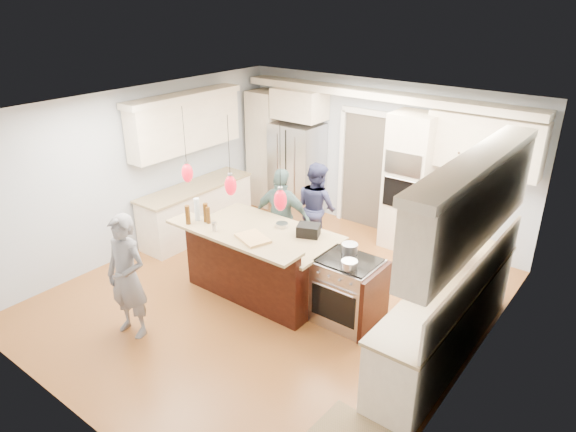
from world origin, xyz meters
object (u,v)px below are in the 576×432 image
object	(u,v)px
island_range	(349,291)
person_bar_end	(127,277)
refrigerator	(297,170)
person_far_left	(316,207)
kitchen_island	(263,260)

from	to	relation	value
island_range	person_bar_end	distance (m)	2.82
refrigerator	person_far_left	size ratio (longest dim) A/B	1.17
refrigerator	person_bar_end	world-z (taller)	refrigerator
island_range	person_bar_end	world-z (taller)	person_bar_end
island_range	person_far_left	world-z (taller)	person_far_left
refrigerator	person_far_left	distance (m)	1.58
kitchen_island	person_bar_end	size ratio (longest dim) A/B	1.29
island_range	person_far_left	size ratio (longest dim) A/B	0.60
island_range	person_far_left	distance (m)	2.13
person_bar_end	person_far_left	xyz separation A→B (m)	(0.53, 3.34, -0.05)
person_bar_end	kitchen_island	bearing A→B (deg)	61.89
refrigerator	kitchen_island	xyz separation A→B (m)	(1.30, -2.57, -0.41)
person_far_left	island_range	bearing A→B (deg)	154.22
kitchen_island	island_range	size ratio (longest dim) A/B	2.28
refrigerator	island_range	world-z (taller)	refrigerator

